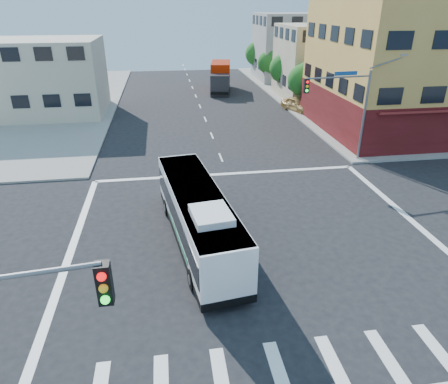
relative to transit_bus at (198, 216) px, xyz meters
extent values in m
plane|color=black|center=(2.96, -0.47, -1.60)|extent=(120.00, 120.00, 0.00)
cube|color=gray|center=(37.96, 34.53, -1.53)|extent=(50.00, 50.00, 0.15)
cube|color=gold|center=(22.96, 18.03, 5.40)|extent=(18.00, 15.00, 14.00)
cube|color=#5D1518|center=(22.96, 18.03, 0.40)|extent=(18.09, 15.08, 4.00)
cube|color=beige|center=(19.96, 33.53, 2.90)|extent=(12.00, 10.00, 9.00)
cube|color=#9E9D99|center=(19.96, 47.53, 3.40)|extent=(12.00, 10.00, 10.00)
cube|color=#C0B79F|center=(-14.04, 29.53, 2.40)|extent=(12.00, 10.00, 8.00)
cylinder|color=slate|center=(13.76, 10.33, 1.90)|extent=(0.18, 0.18, 7.00)
cylinder|color=slate|center=(11.26, 10.08, 5.00)|extent=(5.01, 0.62, 0.12)
cube|color=black|center=(8.76, 9.83, 4.50)|extent=(0.32, 0.30, 1.00)
sphere|color=#FF0C0C|center=(8.76, 9.66, 4.80)|extent=(0.20, 0.20, 0.20)
sphere|color=yellow|center=(8.76, 9.66, 4.50)|extent=(0.20, 0.20, 0.20)
sphere|color=#19FF33|center=(8.76, 9.66, 4.20)|extent=(0.20, 0.20, 0.20)
cube|color=navy|center=(11.76, 10.13, 5.25)|extent=(1.80, 0.22, 0.28)
cube|color=gray|center=(16.26, 10.58, 6.40)|extent=(0.50, 0.22, 0.14)
cube|color=black|center=(-2.84, -10.77, 4.50)|extent=(0.32, 0.30, 1.00)
sphere|color=#FF0C0C|center=(-2.84, -10.94, 4.80)|extent=(0.20, 0.20, 0.20)
sphere|color=yellow|center=(-2.84, -10.94, 4.50)|extent=(0.20, 0.20, 0.20)
sphere|color=#19FF33|center=(-2.84, -10.94, 4.20)|extent=(0.20, 0.20, 0.20)
cylinder|color=#362513|center=(14.76, 27.53, -0.64)|extent=(0.28, 0.28, 1.92)
sphere|color=#195A1A|center=(14.76, 27.53, 1.76)|extent=(3.60, 3.60, 3.60)
sphere|color=#195A1A|center=(15.16, 27.23, 2.66)|extent=(2.52, 2.52, 2.52)
cylinder|color=#362513|center=(14.76, 35.53, -0.61)|extent=(0.28, 0.28, 1.99)
sphere|color=#195A1A|center=(14.76, 35.53, 1.91)|extent=(3.80, 3.80, 3.80)
sphere|color=#195A1A|center=(15.16, 35.23, 2.86)|extent=(2.66, 2.66, 2.66)
cylinder|color=#362513|center=(14.76, 43.53, -0.66)|extent=(0.28, 0.28, 1.89)
sphere|color=#195A1A|center=(14.76, 43.53, 1.65)|extent=(3.40, 3.40, 3.40)
sphere|color=#195A1A|center=(15.16, 43.23, 2.50)|extent=(2.38, 2.38, 2.38)
cylinder|color=#362513|center=(14.76, 51.53, -0.59)|extent=(0.28, 0.28, 2.03)
sphere|color=#195A1A|center=(14.76, 51.53, 2.03)|extent=(4.00, 4.00, 4.00)
sphere|color=#195A1A|center=(15.16, 51.23, 3.03)|extent=(2.80, 2.80, 2.80)
cube|color=black|center=(0.00, 0.02, -1.10)|extent=(3.84, 11.30, 0.41)
cube|color=white|center=(0.00, 0.02, 0.03)|extent=(3.83, 11.28, 2.63)
cube|color=black|center=(0.00, 0.02, 0.19)|extent=(3.83, 10.96, 1.15)
cube|color=black|center=(-0.75, 5.44, 0.10)|extent=(2.15, 0.35, 1.24)
cube|color=#E5590C|center=(-0.75, 5.47, 1.02)|extent=(1.75, 0.28, 0.26)
cube|color=white|center=(0.00, 0.02, 1.29)|extent=(3.75, 11.05, 0.11)
cube|color=white|center=(0.37, -2.72, 1.51)|extent=(1.91, 2.23, 0.33)
cube|color=#0F6A40|center=(-1.12, -0.60, -0.64)|extent=(0.71, 5.03, 0.26)
cube|color=#0F6A40|center=(1.24, -0.28, -0.64)|extent=(0.71, 5.03, 0.26)
cylinder|color=black|center=(-1.57, 3.38, -1.13)|extent=(0.40, 0.99, 0.96)
cylinder|color=#99999E|center=(-1.70, 3.36, -1.13)|extent=(0.10, 0.48, 0.48)
cylinder|color=black|center=(0.61, 3.68, -1.13)|extent=(0.40, 0.99, 0.96)
cylinder|color=#99999E|center=(0.74, 3.69, -1.13)|extent=(0.10, 0.48, 0.48)
cylinder|color=black|center=(-0.61, -3.64, -1.13)|extent=(0.40, 0.99, 0.96)
cylinder|color=#99999E|center=(-0.74, -3.66, -1.13)|extent=(0.10, 0.48, 0.48)
cylinder|color=black|center=(1.57, -3.34, -1.13)|extent=(0.40, 0.99, 0.96)
cylinder|color=#99999E|center=(1.70, -3.32, -1.13)|extent=(0.10, 0.48, 0.48)
cube|color=#242428|center=(6.22, 36.21, -0.21)|extent=(2.84, 2.75, 2.80)
cube|color=black|center=(6.05, 35.20, 0.22)|extent=(2.24, 0.47, 1.08)
cube|color=#B01B00|center=(6.92, 40.23, 0.65)|extent=(3.57, 6.37, 3.23)
cube|color=black|center=(6.70, 38.96, -1.01)|extent=(3.80, 8.88, 0.32)
cylinder|color=black|center=(5.15, 36.61, -1.07)|extent=(0.48, 1.11, 1.08)
cylinder|color=black|center=(7.37, 36.23, -1.07)|extent=(0.48, 1.11, 1.08)
cylinder|color=black|center=(5.68, 39.69, -1.07)|extent=(0.48, 1.11, 1.08)
cylinder|color=black|center=(7.90, 39.30, -1.07)|extent=(0.48, 1.11, 1.08)
cylinder|color=black|center=(6.14, 42.33, -1.07)|extent=(0.48, 1.11, 1.08)
cylinder|color=black|center=(8.36, 41.95, -1.07)|extent=(0.48, 1.11, 1.08)
imported|color=tan|center=(13.94, 26.44, -0.81)|extent=(3.38, 5.02, 1.59)
camera|label=1|loc=(-1.34, -17.86, 9.87)|focal=32.00mm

